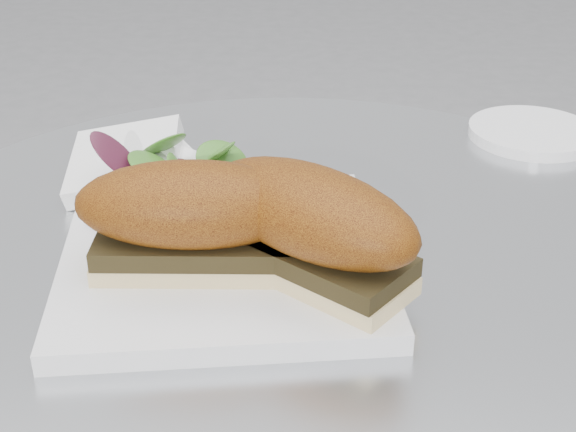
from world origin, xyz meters
The scene contains 6 objects.
plate centered at (-0.05, -0.02, 0.74)m, with size 0.24×0.24×0.02m, color white.
sandwich_left centered at (-0.06, -0.05, 0.79)m, with size 0.16×0.08×0.08m.
sandwich_right centered at (0.02, -0.06, 0.79)m, with size 0.18×0.16×0.08m.
salad centered at (-0.10, 0.05, 0.77)m, with size 0.11×0.11×0.05m, color #3E842B, non-canonical shape.
napkin centered at (-0.13, 0.10, 0.74)m, with size 0.13×0.13×0.02m, color white, non-canonical shape.
saucer centered at (0.24, 0.24, 0.74)m, with size 0.13×0.13×0.01m, color white.
Camera 1 is at (0.02, -0.54, 1.05)m, focal length 50.00 mm.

